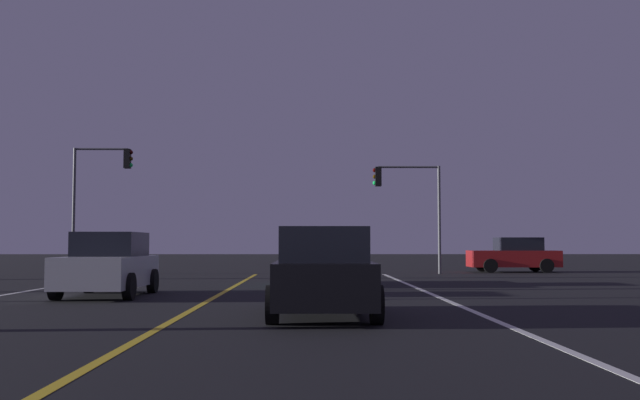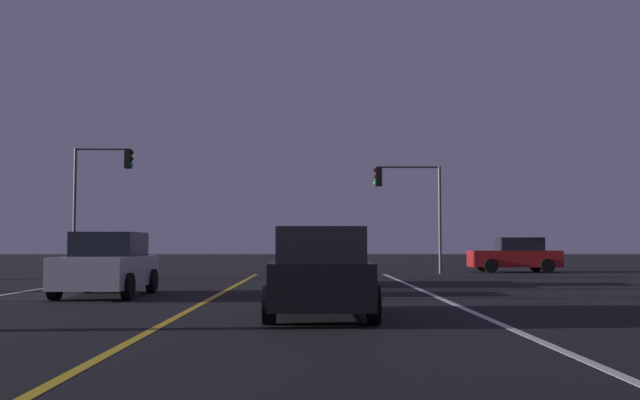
{
  "view_description": "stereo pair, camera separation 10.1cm",
  "coord_description": "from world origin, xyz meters",
  "px_view_note": "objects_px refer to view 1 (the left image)",
  "views": [
    {
      "loc": [
        2.5,
        0.99,
        1.39
      ],
      "look_at": [
        2.84,
        28.52,
        3.03
      ],
      "focal_mm": 41.25,
      "sensor_mm": 36.0,
      "label": 1
    },
    {
      "loc": [
        2.6,
        0.99,
        1.39
      ],
      "look_at": [
        2.84,
        28.52,
        3.03
      ],
      "focal_mm": 41.25,
      "sensor_mm": 36.0,
      "label": 2
    }
  ],
  "objects_px": {
    "car_ahead_far": "(317,261)",
    "traffic_light_near_right": "(406,193)",
    "traffic_light_near_left": "(101,181)",
    "car_crossing_side": "(514,255)",
    "car_oncoming": "(109,265)",
    "car_lead_same_lane": "(323,274)"
  },
  "relations": [
    {
      "from": "car_crossing_side",
      "to": "traffic_light_near_left",
      "type": "distance_m",
      "value": 20.16
    },
    {
      "from": "car_lead_same_lane",
      "to": "traffic_light_near_left",
      "type": "xyz_separation_m",
      "value": [
        -9.98,
        20.04,
        3.47
      ]
    },
    {
      "from": "car_ahead_far",
      "to": "traffic_light_near_right",
      "type": "xyz_separation_m",
      "value": [
        4.24,
        9.12,
        2.93
      ]
    },
    {
      "from": "car_oncoming",
      "to": "traffic_light_near_left",
      "type": "xyz_separation_m",
      "value": [
        -4.36,
        14.42,
        3.47
      ]
    },
    {
      "from": "car_crossing_side",
      "to": "traffic_light_near_right",
      "type": "relative_size",
      "value": 0.86
    },
    {
      "from": "car_oncoming",
      "to": "traffic_light_near_left",
      "type": "bearing_deg",
      "value": -163.16
    },
    {
      "from": "car_oncoming",
      "to": "car_ahead_far",
      "type": "bearing_deg",
      "value": 133.44
    },
    {
      "from": "car_crossing_side",
      "to": "car_ahead_far",
      "type": "xyz_separation_m",
      "value": [
        -9.8,
        -11.09,
        0.0
      ]
    },
    {
      "from": "car_oncoming",
      "to": "car_lead_same_lane",
      "type": "distance_m",
      "value": 7.95
    },
    {
      "from": "car_ahead_far",
      "to": "traffic_light_near_right",
      "type": "bearing_deg",
      "value": -24.92
    },
    {
      "from": "car_ahead_far",
      "to": "traffic_light_near_left",
      "type": "relative_size",
      "value": 0.74
    },
    {
      "from": "car_oncoming",
      "to": "traffic_light_near_left",
      "type": "distance_m",
      "value": 15.46
    },
    {
      "from": "traffic_light_near_right",
      "to": "traffic_light_near_left",
      "type": "height_order",
      "value": "traffic_light_near_left"
    },
    {
      "from": "car_ahead_far",
      "to": "traffic_light_near_left",
      "type": "height_order",
      "value": "traffic_light_near_left"
    },
    {
      "from": "car_ahead_far",
      "to": "car_oncoming",
      "type": "bearing_deg",
      "value": 133.44
    },
    {
      "from": "car_crossing_side",
      "to": "car_oncoming",
      "type": "height_order",
      "value": "same"
    },
    {
      "from": "car_lead_same_lane",
      "to": "traffic_light_near_left",
      "type": "distance_m",
      "value": 22.66
    },
    {
      "from": "car_lead_same_lane",
      "to": "traffic_light_near_right",
      "type": "distance_m",
      "value": 20.69
    },
    {
      "from": "car_oncoming",
      "to": "traffic_light_near_left",
      "type": "height_order",
      "value": "traffic_light_near_left"
    },
    {
      "from": "traffic_light_near_right",
      "to": "traffic_light_near_left",
      "type": "distance_m",
      "value": 14.21
    },
    {
      "from": "car_oncoming",
      "to": "traffic_light_near_left",
      "type": "relative_size",
      "value": 0.74
    },
    {
      "from": "car_lead_same_lane",
      "to": "traffic_light_near_left",
      "type": "height_order",
      "value": "traffic_light_near_left"
    }
  ]
}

